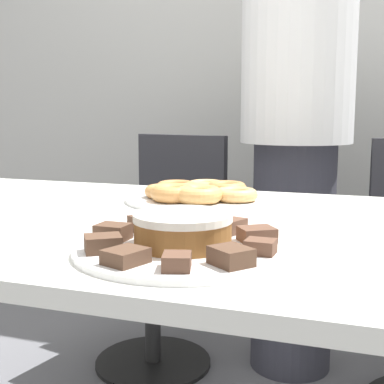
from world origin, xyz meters
The scene contains 25 objects.
wall_back centered at (0.00, 1.56, 1.30)m, with size 8.00×0.05×2.60m.
table centered at (0.00, 0.00, 0.66)m, with size 1.86×0.91×0.73m.
person_standing centered at (0.08, 0.92, 0.89)m, with size 0.40×0.40×1.69m.
office_chair_left centered at (-0.40, 0.82, 0.40)m, with size 0.52×0.52×0.87m.
plate_cake centered at (0.08, -0.24, 0.74)m, with size 0.35×0.35×0.01m.
plate_donuts centered at (-0.06, 0.23, 0.74)m, with size 0.36×0.36×0.01m.
frosted_cake centered at (0.08, -0.24, 0.77)m, with size 0.16×0.16×0.05m.
lamington_0 centered at (0.18, -0.32, 0.76)m, with size 0.07×0.07×0.03m.
lamington_1 centered at (0.20, -0.24, 0.75)m, with size 0.05×0.04×0.02m.
lamington_2 centered at (0.18, -0.17, 0.76)m, with size 0.07×0.07×0.02m.
lamington_3 centered at (0.12, -0.12, 0.76)m, with size 0.06×0.07×0.02m.
lamington_4 centered at (0.04, -0.12, 0.76)m, with size 0.06×0.07×0.02m.
lamington_5 centered at (-0.02, -0.16, 0.76)m, with size 0.07×0.07×0.03m.
lamington_6 centered at (-0.05, -0.24, 0.76)m, with size 0.05×0.05×0.03m.
lamington_7 centered at (-0.03, -0.31, 0.76)m, with size 0.07×0.07×0.03m.
lamington_8 centered at (0.04, -0.36, 0.75)m, with size 0.06×0.07×0.02m.
lamington_9 centered at (0.11, -0.36, 0.75)m, with size 0.05×0.05×0.02m.
donut_0 centered at (-0.06, 0.23, 0.76)m, with size 0.11×0.11×0.03m.
donut_1 centered at (0.05, 0.21, 0.76)m, with size 0.10×0.10×0.03m.
donut_2 centered at (0.00, 0.29, 0.76)m, with size 0.10×0.10×0.03m.
donut_3 centered at (-0.06, 0.32, 0.76)m, with size 0.10×0.10×0.03m.
donut_4 centered at (-0.14, 0.29, 0.76)m, with size 0.10×0.10×0.03m.
donut_5 centered at (-0.13, 0.21, 0.76)m, with size 0.11×0.11×0.03m.
donut_6 centered at (-0.09, 0.16, 0.76)m, with size 0.11×0.11×0.04m.
donut_7 centered at (-0.03, 0.16, 0.76)m, with size 0.11×0.11×0.04m.
Camera 1 is at (0.36, -1.01, 0.95)m, focal length 50.00 mm.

